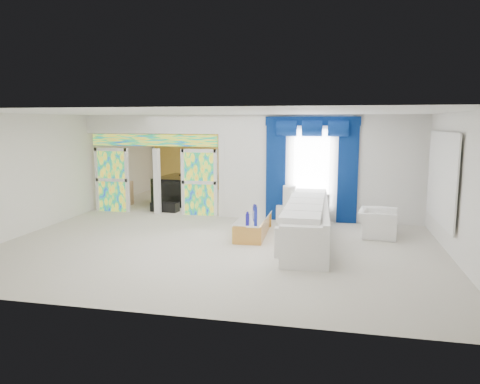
% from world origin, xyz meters
% --- Properties ---
extents(floor, '(12.00, 12.00, 0.00)m').
position_xyz_m(floor, '(0.00, 0.00, 0.00)').
color(floor, '#B7AF9E').
rests_on(floor, ground).
extents(dividing_wall, '(5.70, 0.18, 3.00)m').
position_xyz_m(dividing_wall, '(2.15, 1.00, 1.50)').
color(dividing_wall, white).
rests_on(dividing_wall, ground).
extents(dividing_header, '(4.30, 0.18, 0.55)m').
position_xyz_m(dividing_header, '(-2.85, 1.00, 2.73)').
color(dividing_header, white).
rests_on(dividing_header, dividing_wall).
extents(stained_panel_left, '(0.95, 0.04, 2.00)m').
position_xyz_m(stained_panel_left, '(-4.28, 1.00, 1.00)').
color(stained_panel_left, '#994C3F').
rests_on(stained_panel_left, ground).
extents(stained_panel_right, '(0.95, 0.04, 2.00)m').
position_xyz_m(stained_panel_right, '(-1.42, 1.00, 1.00)').
color(stained_panel_right, '#994C3F').
rests_on(stained_panel_right, ground).
extents(stained_transom, '(4.00, 0.05, 0.35)m').
position_xyz_m(stained_transom, '(-2.85, 1.00, 2.25)').
color(stained_transom, '#994C3F').
rests_on(stained_transom, dividing_header).
extents(window_pane, '(1.00, 0.02, 2.30)m').
position_xyz_m(window_pane, '(1.90, 0.90, 1.45)').
color(window_pane, white).
rests_on(window_pane, dividing_wall).
extents(blue_drape_left, '(0.55, 0.10, 2.80)m').
position_xyz_m(blue_drape_left, '(0.90, 0.87, 1.40)').
color(blue_drape_left, '#04154B').
rests_on(blue_drape_left, ground).
extents(blue_drape_right, '(0.55, 0.10, 2.80)m').
position_xyz_m(blue_drape_right, '(2.90, 0.87, 1.40)').
color(blue_drape_right, '#04154B').
rests_on(blue_drape_right, ground).
extents(blue_pelmet, '(2.60, 0.12, 0.25)m').
position_xyz_m(blue_pelmet, '(1.90, 0.87, 2.82)').
color(blue_pelmet, '#04154B').
rests_on(blue_pelmet, dividing_wall).
extents(wall_mirror, '(0.04, 2.70, 1.90)m').
position_xyz_m(wall_mirror, '(4.94, -1.00, 1.55)').
color(wall_mirror, white).
rests_on(wall_mirror, ground).
extents(gold_curtains, '(9.70, 0.12, 2.90)m').
position_xyz_m(gold_curtains, '(0.00, 5.90, 1.50)').
color(gold_curtains, '#BB7D2C').
rests_on(gold_curtains, ground).
extents(white_sofa, '(1.13, 4.49, 0.85)m').
position_xyz_m(white_sofa, '(1.95, -1.35, 0.42)').
color(white_sofa, white).
rests_on(white_sofa, ground).
extents(coffee_table, '(0.73, 1.98, 0.44)m').
position_xyz_m(coffee_table, '(0.60, -1.05, 0.22)').
color(coffee_table, '#BE843B').
rests_on(coffee_table, ground).
extents(console_table, '(1.36, 0.55, 0.44)m').
position_xyz_m(console_table, '(1.61, 0.69, 0.22)').
color(console_table, white).
rests_on(console_table, ground).
extents(table_lamp, '(0.36, 0.36, 0.58)m').
position_xyz_m(table_lamp, '(1.31, 0.69, 0.73)').
color(table_lamp, silver).
rests_on(table_lamp, console_table).
extents(armchair, '(1.02, 1.13, 0.67)m').
position_xyz_m(armchair, '(3.63, -0.55, 0.33)').
color(armchair, white).
rests_on(armchair, ground).
extents(grand_piano, '(1.58, 1.97, 0.93)m').
position_xyz_m(grand_piano, '(-2.67, 2.92, 0.46)').
color(grand_piano, black).
rests_on(grand_piano, ground).
extents(piano_bench, '(0.91, 0.43, 0.29)m').
position_xyz_m(piano_bench, '(-2.67, 1.32, 0.15)').
color(piano_bench, black).
rests_on(piano_bench, ground).
extents(tv_console, '(0.59, 0.54, 0.80)m').
position_xyz_m(tv_console, '(-4.48, 2.07, 0.40)').
color(tv_console, '#A38751').
rests_on(tv_console, ground).
extents(chandelier, '(0.60, 0.60, 0.60)m').
position_xyz_m(chandelier, '(-2.30, 3.40, 2.65)').
color(chandelier, gold).
rests_on(chandelier, ceiling).
extents(decanters, '(0.22, 1.14, 0.29)m').
position_xyz_m(decanters, '(0.60, -1.09, 0.53)').
color(decanters, navy).
rests_on(decanters, coffee_table).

